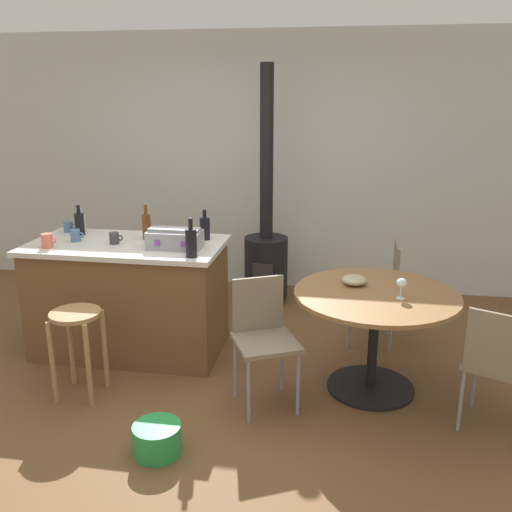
% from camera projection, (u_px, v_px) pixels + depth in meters
% --- Properties ---
extents(ground_plane, '(8.80, 8.80, 0.00)m').
position_uv_depth(ground_plane, '(194.00, 391.00, 4.00)').
color(ground_plane, brown).
extents(back_wall, '(8.00, 0.10, 2.70)m').
position_uv_depth(back_wall, '(252.00, 163.00, 5.94)').
color(back_wall, beige).
rests_on(back_wall, ground_plane).
extents(kitchen_island, '(1.55, 0.82, 0.93)m').
position_uv_depth(kitchen_island, '(130.00, 297.00, 4.53)').
color(kitchen_island, brown).
rests_on(kitchen_island, ground_plane).
extents(wooden_stool, '(0.35, 0.35, 0.63)m').
position_uv_depth(wooden_stool, '(77.00, 333.00, 3.83)').
color(wooden_stool, '#A37A4C').
rests_on(wooden_stool, ground_plane).
extents(dining_table, '(1.15, 1.15, 0.75)m').
position_uv_depth(dining_table, '(375.00, 315.00, 3.88)').
color(dining_table, black).
rests_on(dining_table, ground_plane).
extents(folding_chair_near, '(0.41, 0.40, 0.88)m').
position_uv_depth(folding_chair_near, '(380.00, 284.00, 4.65)').
color(folding_chair_near, '#7F705B').
rests_on(folding_chair_near, ground_plane).
extents(folding_chair_far, '(0.53, 0.53, 0.87)m').
position_uv_depth(folding_chair_far, '(263.00, 332.00, 3.74)').
color(folding_chair_far, '#7F705B').
rests_on(folding_chair_far, ground_plane).
extents(folding_chair_left, '(0.53, 0.53, 0.85)m').
position_uv_depth(folding_chair_left, '(499.00, 361.00, 3.39)').
color(folding_chair_left, '#7F705B').
rests_on(folding_chair_left, ground_plane).
extents(wood_stove, '(0.44, 0.45, 2.35)m').
position_uv_depth(wood_stove, '(266.00, 250.00, 5.58)').
color(wood_stove, black).
rests_on(wood_stove, ground_plane).
extents(toolbox, '(0.41, 0.23, 0.16)m').
position_uv_depth(toolbox, '(175.00, 239.00, 4.23)').
color(toolbox, gray).
rests_on(toolbox, kitchen_island).
extents(bottle_0, '(0.08, 0.08, 0.29)m').
position_uv_depth(bottle_0, '(191.00, 242.00, 3.99)').
color(bottle_0, black).
rests_on(bottle_0, kitchen_island).
extents(bottle_1, '(0.08, 0.08, 0.25)m').
position_uv_depth(bottle_1, '(79.00, 223.00, 4.63)').
color(bottle_1, black).
rests_on(bottle_1, kitchen_island).
extents(bottle_2, '(0.08, 0.08, 0.25)m').
position_uv_depth(bottle_2, '(205.00, 228.00, 4.48)').
color(bottle_2, black).
rests_on(bottle_2, kitchen_island).
extents(bottle_3, '(0.06, 0.06, 0.20)m').
position_uv_depth(bottle_3, '(83.00, 223.00, 4.73)').
color(bottle_3, '#B7B2AD').
rests_on(bottle_3, kitchen_island).
extents(bottle_4, '(0.07, 0.07, 0.28)m').
position_uv_depth(bottle_4, '(146.00, 226.00, 4.49)').
color(bottle_4, '#603314').
rests_on(bottle_4, kitchen_island).
extents(cup_0, '(0.12, 0.08, 0.11)m').
position_uv_depth(cup_0, '(47.00, 241.00, 4.26)').
color(cup_0, '#DB6651').
rests_on(cup_0, kitchen_island).
extents(cup_1, '(0.11, 0.08, 0.09)m').
position_uv_depth(cup_1, '(68.00, 227.00, 4.74)').
color(cup_1, '#4C7099').
rests_on(cup_1, kitchen_island).
extents(cup_2, '(0.11, 0.07, 0.09)m').
position_uv_depth(cup_2, '(114.00, 238.00, 4.36)').
color(cup_2, '#383838').
rests_on(cup_2, kitchen_island).
extents(cup_3, '(0.11, 0.08, 0.10)m').
position_uv_depth(cup_3, '(76.00, 235.00, 4.43)').
color(cup_3, '#4C7099').
rests_on(cup_3, kitchen_island).
extents(wine_glass, '(0.07, 0.07, 0.14)m').
position_uv_depth(wine_glass, '(401.00, 284.00, 3.69)').
color(wine_glass, silver).
rests_on(wine_glass, dining_table).
extents(serving_bowl, '(0.18, 0.18, 0.07)m').
position_uv_depth(serving_bowl, '(354.00, 280.00, 3.98)').
color(serving_bowl, tan).
rests_on(serving_bowl, dining_table).
extents(plastic_bucket, '(0.29, 0.29, 0.19)m').
position_uv_depth(plastic_bucket, '(157.00, 439.00, 3.29)').
color(plastic_bucket, green).
rests_on(plastic_bucket, ground_plane).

